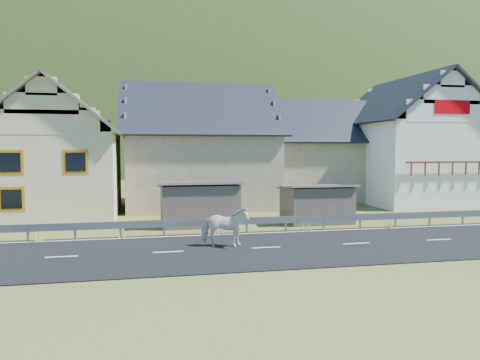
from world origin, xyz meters
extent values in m
plane|color=#4B501A|center=(0.00, 0.00, 0.00)|extent=(160.00, 160.00, 0.00)
cube|color=black|center=(0.00, 0.00, 0.02)|extent=(60.00, 7.00, 0.04)
cube|color=silver|center=(0.00, 0.00, 0.04)|extent=(60.00, 6.60, 0.01)
cube|color=#93969B|center=(0.00, 3.68, 0.58)|extent=(28.00, 0.08, 0.34)
cube|color=#93969B|center=(-10.00, 3.70, 0.35)|extent=(0.10, 0.06, 0.70)
cube|color=#93969B|center=(-8.00, 3.70, 0.35)|extent=(0.10, 0.06, 0.70)
cube|color=#93969B|center=(-6.00, 3.70, 0.35)|extent=(0.10, 0.06, 0.70)
cube|color=#93969B|center=(-4.00, 3.70, 0.35)|extent=(0.10, 0.06, 0.70)
cube|color=#93969B|center=(-2.00, 3.70, 0.35)|extent=(0.10, 0.06, 0.70)
cube|color=#93969B|center=(0.00, 3.70, 0.35)|extent=(0.10, 0.06, 0.70)
cube|color=#93969B|center=(2.00, 3.70, 0.35)|extent=(0.10, 0.06, 0.70)
cube|color=#93969B|center=(4.00, 3.70, 0.35)|extent=(0.10, 0.06, 0.70)
cube|color=#93969B|center=(6.00, 3.70, 0.35)|extent=(0.10, 0.06, 0.70)
cube|color=#93969B|center=(8.00, 3.70, 0.35)|extent=(0.10, 0.06, 0.70)
cube|color=#93969B|center=(10.00, 3.70, 0.35)|extent=(0.10, 0.06, 0.70)
cube|color=#93969B|center=(12.00, 3.70, 0.35)|extent=(0.10, 0.06, 0.70)
cube|color=#6B5B50|center=(-2.00, 6.50, 1.10)|extent=(4.30, 3.30, 2.40)
cube|color=#6B5B50|center=(4.50, 6.00, 1.00)|extent=(3.80, 2.90, 2.20)
cube|color=beige|center=(-10.00, 12.00, 2.50)|extent=(7.00, 9.00, 5.00)
cube|color=#C07110|center=(-11.60, 7.50, 3.40)|extent=(1.30, 0.12, 1.30)
cube|color=#C07110|center=(-8.40, 7.50, 3.40)|extent=(1.30, 0.12, 1.30)
cube|color=#C07110|center=(-11.60, 7.50, 1.50)|extent=(1.30, 0.12, 1.30)
cube|color=tan|center=(-12.00, 13.50, 6.56)|extent=(0.70, 0.70, 2.40)
cube|color=tan|center=(-1.00, 15.00, 2.50)|extent=(10.00, 9.00, 5.00)
cube|color=tan|center=(9.00, 17.00, 2.30)|extent=(9.00, 8.00, 4.60)
cube|color=white|center=(15.00, 14.00, 3.00)|extent=(8.00, 10.00, 6.00)
cube|color=#C40006|center=(15.00, 8.97, 6.80)|extent=(2.60, 0.06, 0.90)
cube|color=brown|center=(15.00, 8.75, 3.20)|extent=(6.80, 0.12, 0.12)
ellipsoid|color=#283916|center=(5.00, 180.00, -20.00)|extent=(440.00, 280.00, 260.00)
imported|color=silver|center=(-1.64, 0.50, 0.88)|extent=(1.29, 2.13, 1.68)
camera|label=1|loc=(-4.95, -18.41, 4.17)|focal=35.00mm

